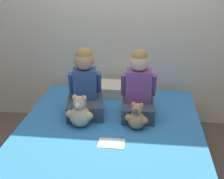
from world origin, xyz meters
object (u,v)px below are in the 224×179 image
(child_on_right, at_px, (138,89))
(pillow_at_headboard, at_px, (118,89))
(bed, at_px, (109,153))
(teddy_bear_held_by_left_child, at_px, (80,113))
(teddy_bear_held_by_right_child, at_px, (137,118))
(child_on_left, at_px, (85,88))
(sign_card, at_px, (111,143))

(child_on_right, distance_m, pillow_at_headboard, 0.58)
(bed, relative_size, teddy_bear_held_by_left_child, 7.01)
(child_on_right, height_order, teddy_bear_held_by_right_child, child_on_right)
(bed, height_order, child_on_right, child_on_right)
(teddy_bear_held_by_right_child, bearing_deg, pillow_at_headboard, 121.60)
(child_on_left, distance_m, teddy_bear_held_by_right_child, 0.58)
(child_on_left, height_order, child_on_right, child_on_left)
(bed, bearing_deg, child_on_left, 127.83)
(teddy_bear_held_by_right_child, relative_size, pillow_at_headboard, 0.55)
(child_on_left, xyz_separation_m, pillow_at_headboard, (0.26, 0.49, -0.20))
(pillow_at_headboard, bearing_deg, child_on_right, -64.67)
(child_on_right, height_order, sign_card, child_on_right)
(teddy_bear_held_by_left_child, distance_m, pillow_at_headboard, 0.81)
(child_on_right, xyz_separation_m, teddy_bear_held_by_left_child, (-0.49, -0.27, -0.14))
(bed, bearing_deg, child_on_right, 55.50)
(pillow_at_headboard, bearing_deg, teddy_bear_held_by_right_child, -72.72)
(bed, height_order, sign_card, sign_card)
(child_on_left, relative_size, pillow_at_headboard, 1.42)
(child_on_left, relative_size, teddy_bear_held_by_left_child, 2.15)
(teddy_bear_held_by_left_child, relative_size, pillow_at_headboard, 0.66)
(teddy_bear_held_by_right_child, relative_size, sign_card, 1.16)
(sign_card, bearing_deg, child_on_right, 70.67)
(child_on_left, relative_size, teddy_bear_held_by_right_child, 2.59)
(teddy_bear_held_by_left_child, relative_size, sign_card, 1.39)
(teddy_bear_held_by_left_child, distance_m, sign_card, 0.42)
(child_on_right, bearing_deg, sign_card, -111.96)
(teddy_bear_held_by_left_child, bearing_deg, child_on_left, 98.58)
(bed, height_order, child_on_left, child_on_left)
(bed, xyz_separation_m, child_on_left, (-0.26, 0.34, 0.48))
(child_on_left, bearing_deg, pillow_at_headboard, 52.40)
(pillow_at_headboard, bearing_deg, bed, -90.00)
(bed, bearing_deg, teddy_bear_held_by_left_child, 165.66)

